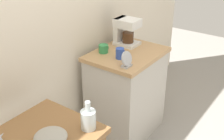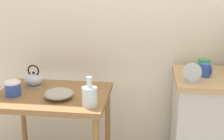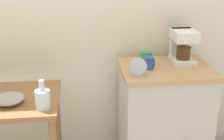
{
  "view_description": "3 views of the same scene",
  "coord_description": "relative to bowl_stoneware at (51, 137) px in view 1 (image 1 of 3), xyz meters",
  "views": [
    {
      "loc": [
        -1.53,
        -1.28,
        1.95
      ],
      "look_at": [
        0.16,
        -0.05,
        0.91
      ],
      "focal_mm": 47.57,
      "sensor_mm": 36.0,
      "label": 1
    },
    {
      "loc": [
        0.04,
        -2.04,
        1.54
      ],
      "look_at": [
        -0.22,
        -0.05,
        0.94
      ],
      "focal_mm": 48.23,
      "sensor_mm": 36.0,
      "label": 2
    },
    {
      "loc": [
        -0.1,
        -2.17,
        1.73
      ],
      "look_at": [
        0.14,
        -0.04,
        0.92
      ],
      "focal_mm": 51.03,
      "sensor_mm": 36.0,
      "label": 3
    }
  ],
  "objects": [
    {
      "name": "table_clock",
      "position": [
        0.91,
        0.04,
        0.17
      ],
      "size": [
        0.12,
        0.06,
        0.13
      ],
      "color": "#B2B5BA",
      "rests_on": "kitchen_counter"
    },
    {
      "name": "kitchen_counter",
      "position": [
        1.16,
        0.21,
        -0.33
      ],
      "size": [
        0.71,
        0.55,
        0.88
      ],
      "color": "#BCB7AD",
      "rests_on": "ground_plane"
    },
    {
      "name": "coffee_maker",
      "position": [
        1.32,
        0.33,
        0.25
      ],
      "size": [
        0.18,
        0.22,
        0.26
      ],
      "color": "white",
      "rests_on": "kitchen_counter"
    },
    {
      "name": "glass_carafe_vase",
      "position": [
        0.24,
        -0.1,
        0.04
      ],
      "size": [
        0.1,
        0.1,
        0.2
      ],
      "color": "silver",
      "rests_on": "wooden_table"
    },
    {
      "name": "mug_tall_green",
      "position": [
        1.04,
        0.38,
        0.15
      ],
      "size": [
        0.09,
        0.09,
        0.08
      ],
      "color": "#338C4C",
      "rests_on": "kitchen_counter"
    },
    {
      "name": "bowl_stoneware",
      "position": [
        0.0,
        0.0,
        0.0
      ],
      "size": [
        0.21,
        0.21,
        0.07
      ],
      "color": "#9E998C",
      "rests_on": "wooden_table"
    },
    {
      "name": "mug_blue",
      "position": [
        1.02,
        0.18,
        0.16
      ],
      "size": [
        0.08,
        0.07,
        0.09
      ],
      "color": "#2D4CAD",
      "rests_on": "kitchen_counter"
    },
    {
      "name": "back_wall",
      "position": [
        0.69,
        0.59,
        0.63
      ],
      "size": [
        4.4,
        0.1,
        2.8
      ],
      "primitive_type": "cube",
      "color": "beige",
      "rests_on": "ground_plane"
    }
  ]
}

